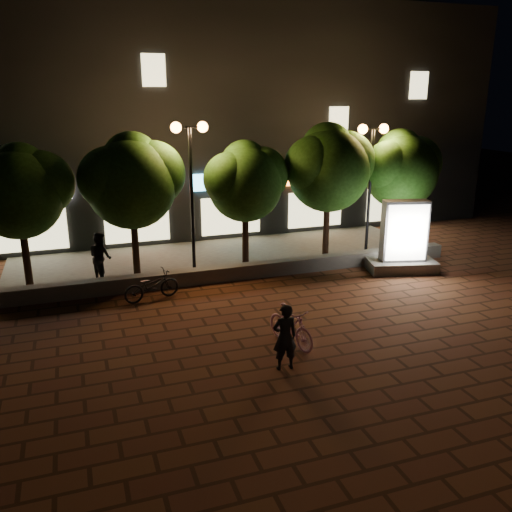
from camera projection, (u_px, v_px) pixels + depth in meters
name	position (u px, v px, depth m)	size (l,w,h in m)	color
ground	(288.00, 323.00, 14.95)	(80.00, 80.00, 0.00)	#552E1A
retaining_wall	(244.00, 271.00, 18.49)	(16.00, 0.45, 0.50)	slate
sidewalk	(225.00, 257.00, 20.81)	(16.00, 5.00, 0.08)	slate
building_block	(185.00, 119.00, 25.22)	(28.00, 8.12, 11.30)	black
tree_far_left	(19.00, 189.00, 16.74)	(3.36, 2.80, 4.63)	black
tree_left	(132.00, 178.00, 17.79)	(3.60, 3.00, 4.89)	black
tree_mid	(246.00, 179.00, 19.11)	(3.24, 2.70, 4.50)	black
tree_right	(329.00, 165.00, 20.05)	(3.72, 3.10, 5.07)	black
tree_far_right	(402.00, 167.00, 21.11)	(3.48, 2.90, 4.76)	black
street_lamp_left	(191.00, 159.00, 17.99)	(1.26, 0.36, 5.18)	black
street_lamp_right	(372.00, 156.00, 20.23)	(1.26, 0.36, 4.98)	black
ad_kiosk	(403.00, 243.00, 18.99)	(2.61, 1.74, 2.59)	slate
scooter_pink	(291.00, 326.00, 13.49)	(0.49, 1.72, 1.03)	pink
rider	(285.00, 337.00, 12.23)	(0.59, 0.39, 1.61)	black
scooter_parked	(152.00, 286.00, 16.47)	(0.62, 1.77, 0.93)	black
pedestrian	(101.00, 257.00, 17.78)	(0.82, 0.64, 1.70)	black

